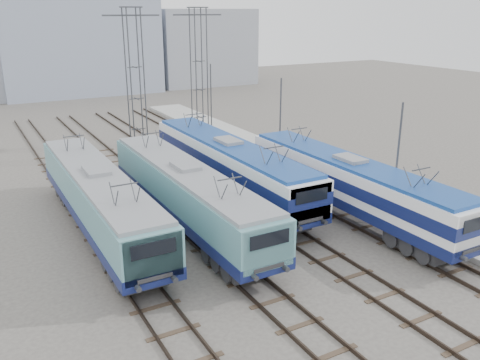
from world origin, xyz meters
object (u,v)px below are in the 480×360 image
locomotive_center_right (230,163)px  mast_front (397,164)px  mast_mid (280,124)px  locomotive_center_left (188,192)px  locomotive_far_right (351,182)px  locomotive_far_left (100,198)px  catenary_tower_east (199,71)px  mast_rear (211,101)px  safety_cone (443,224)px  catenary_tower_west (135,78)px

locomotive_center_right → mast_front: size_ratio=2.57×
mast_mid → locomotive_center_left: bearing=-146.4°
locomotive_far_right → locomotive_center_right: bearing=124.2°
locomotive_far_left → locomotive_far_right: size_ratio=1.02×
locomotive_center_left → catenary_tower_east: 19.82m
locomotive_far_left → mast_mid: 16.43m
mast_mid → mast_front: bearing=-90.0°
locomotive_center_right → mast_front: (6.35, -8.27, 1.21)m
locomotive_far_right → mast_rear: 22.46m
catenary_tower_east → safety_cone: (3.29, -24.63, -6.09)m
catenary_tower_east → mast_front: bearing=-84.5°
catenary_tower_east → locomotive_center_left: bearing=-116.9°
locomotive_far_left → catenary_tower_east: catenary_tower_east is taller
mast_mid → locomotive_far_left: bearing=-159.6°
mast_mid → mast_rear: 12.00m
locomotive_center_left → mast_rear: size_ratio=2.48×
locomotive_far_left → locomotive_center_left: locomotive_far_left is taller
locomotive_far_left → locomotive_center_right: bearing=12.4°
mast_mid → mast_rear: same height
safety_cone → locomotive_far_right: bearing=125.4°
safety_cone → locomotive_far_left: bearing=151.7°
locomotive_center_right → mast_mid: 7.46m
locomotive_center_left → catenary_tower_west: size_ratio=1.45×
locomotive_far_left → mast_front: size_ratio=2.49×
mast_rear → catenary_tower_west: bearing=-155.1°
mast_rear → mast_front: bearing=-90.0°
locomotive_center_right → locomotive_far_right: size_ratio=1.05×
catenary_tower_west → locomotive_far_right: bearing=-69.8°
catenary_tower_east → locomotive_far_left: bearing=-130.2°
locomotive_center_left → mast_front: size_ratio=2.48×
locomotive_center_right → safety_cone: (7.54, -10.90, -1.75)m
catenary_tower_east → mast_mid: (2.10, -10.00, -3.14)m
locomotive_far_left → mast_mid: bearing=20.4°
locomotive_far_right → safety_cone: size_ratio=34.64×
catenary_tower_west → mast_mid: catenary_tower_west is taller
mast_front → safety_cone: mast_front is taller
catenary_tower_west → locomotive_center_left: bearing=-98.4°
locomotive_far_right → mast_front: (1.85, -1.66, 1.30)m
catenary_tower_west → mast_front: 22.00m
locomotive_far_left → catenary_tower_east: size_ratio=1.45×
locomotive_far_left → locomotive_center_left: bearing=-18.6°
locomotive_center_right → mast_rear: (6.35, 15.73, 1.21)m
locomotive_far_left → mast_front: 16.64m
catenary_tower_west → mast_rear: catenary_tower_west is taller
locomotive_far_right → mast_front: mast_front is taller
locomotive_center_right → safety_cone: locomotive_center_right is taller
locomotive_far_left → safety_cone: 18.87m
locomotive_far_left → locomotive_center_left: size_ratio=1.00×
mast_rear → catenary_tower_east: bearing=-136.4°
mast_front → locomotive_far_right: bearing=138.2°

